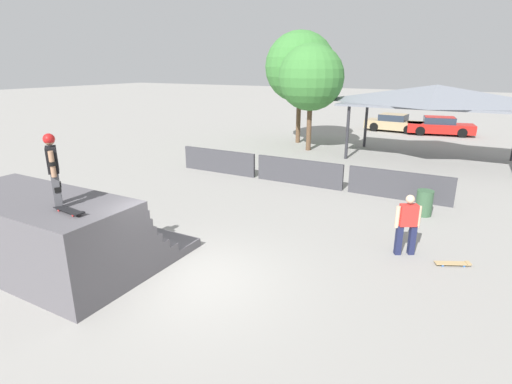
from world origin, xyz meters
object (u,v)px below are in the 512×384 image
skateboard_on_ground (454,263)px  parked_car_red (440,126)px  skater_on_deck (53,165)px  skateboard_on_deck (70,211)px  parked_car_tan (394,123)px  trash_bin (424,203)px  bystander_walking (407,222)px  tree_far_back (311,78)px  tree_beside_pavilion (300,67)px

skateboard_on_ground → parked_car_red: bearing=70.0°
skater_on_deck → skateboard_on_deck: 1.04m
skater_on_deck → parked_car_tan: 26.25m
skateboard_on_ground → trash_bin: 3.54m
parked_car_red → skateboard_on_ground: bearing=-94.8°
trash_bin → skater_on_deck: bearing=-127.2°
bystander_walking → tree_far_back: 13.80m
skateboard_on_ground → tree_beside_pavilion: tree_beside_pavilion is taller
skater_on_deck → trash_bin: 10.85m
tree_beside_pavilion → skateboard_on_ground: bearing=-53.3°
trash_bin → tree_beside_pavilion: bearing=131.3°
skater_on_deck → parked_car_red: bearing=114.2°
tree_beside_pavilion → parked_car_tan: bearing=59.8°
tree_far_back → trash_bin: bearing=-47.9°
bystander_walking → tree_far_back: tree_far_back is taller
skateboard_on_deck → tree_far_back: bearing=101.1°
tree_far_back → parked_car_red: 11.80m
skateboard_on_deck → bystander_walking: bearing=49.0°
skater_on_deck → skateboard_on_deck: size_ratio=1.80×
trash_bin → skateboard_on_deck: bearing=-124.0°
parked_car_tan → parked_car_red: (3.15, -0.10, 0.00)m
tree_far_back → parked_car_tan: bearing=72.8°
skateboard_on_deck → skateboard_on_ground: (6.96, 5.30, -1.85)m
tree_far_back → trash_bin: (7.28, -8.05, -3.63)m
skater_on_deck → skateboard_on_ground: bearing=69.7°
skateboard_on_ground → parked_car_tan: parked_car_tan is taller
bystander_walking → parked_car_tan: (-4.26, 20.90, -0.30)m
bystander_walking → tree_far_back: bearing=-88.1°
parked_car_tan → skateboard_on_ground: bearing=-70.5°
bystander_walking → parked_car_tan: bystander_walking is taller
bystander_walking → skateboard_on_ground: (1.19, -0.06, -0.84)m
skater_on_deck → tree_beside_pavilion: bearing=132.9°
tree_far_back → parked_car_red: tree_far_back is taller
skateboard_on_ground → trash_bin: (-1.14, 3.33, 0.37)m
tree_far_back → trash_bin: 11.45m
skateboard_on_deck → trash_bin: skateboard_on_deck is taller
parked_car_red → bystander_walking: bearing=-98.0°
bystander_walking → trash_bin: 3.31m
skateboard_on_ground → tree_beside_pavilion: size_ratio=0.13×
skater_on_deck → tree_far_back: tree_far_back is taller
trash_bin → parked_car_red: bearing=93.8°
skateboard_on_deck → bystander_walking: 7.94m
bystander_walking → parked_car_red: bearing=-117.5°
skateboard_on_deck → bystander_walking: size_ratio=0.53×
skateboard_on_ground → parked_car_tan: size_ratio=0.20×
tree_far_back → skateboard_on_ground: bearing=-53.5°
tree_beside_pavilion → tree_far_back: tree_beside_pavilion is taller
skateboard_on_ground → parked_car_tan: bearing=78.3°
tree_far_back → parked_car_tan: 10.60m
parked_car_red → trash_bin: bearing=-97.3°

